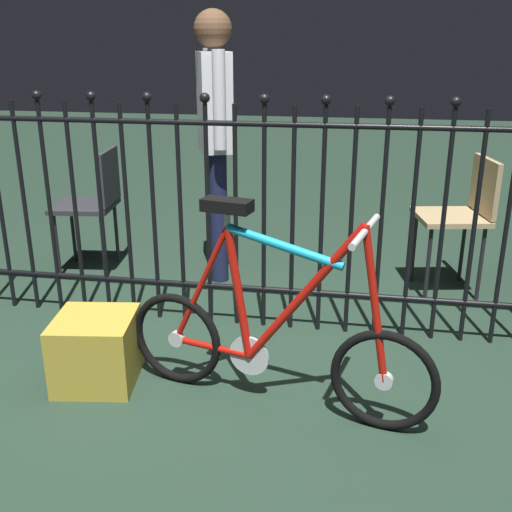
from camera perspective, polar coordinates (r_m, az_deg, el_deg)
name	(u,v)px	position (r m, az deg, el deg)	size (l,w,h in m)	color
ground_plane	(221,380)	(2.85, -3.28, -11.53)	(20.00, 20.00, 0.00)	#213629
iron_fence	(233,209)	(3.15, -2.19, 4.42)	(4.02, 0.07, 1.30)	black
bicycle	(273,337)	(2.53, 1.60, -7.62)	(1.33, 0.44, 0.88)	black
chair_charcoal	(95,198)	(4.12, -14.86, 5.29)	(0.43, 0.42, 0.81)	black
chair_tan	(463,210)	(3.83, 18.85, 4.14)	(0.46, 0.46, 0.82)	black
person_visitor	(215,125)	(3.79, -3.86, 12.14)	(0.28, 0.45, 1.64)	#191E3F
display_crate	(96,350)	(2.86, -14.74, -8.52)	(0.35, 0.35, 0.32)	#B29933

